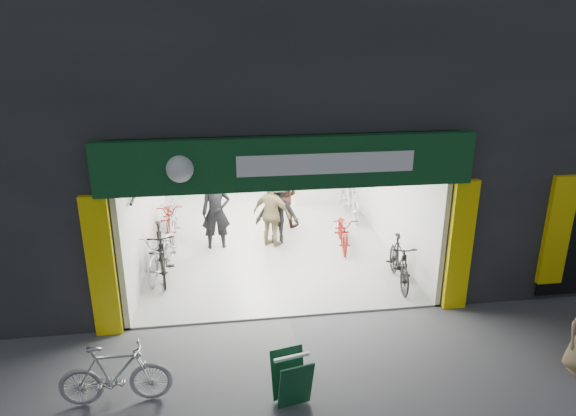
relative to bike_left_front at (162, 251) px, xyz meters
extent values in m
plane|color=#56565B|center=(2.50, -2.29, -0.52)|extent=(60.00, 60.00, 0.00)
cube|color=#232326|center=(3.50, 2.71, 5.23)|extent=(16.00, 10.00, 4.50)
cube|color=#232326|center=(-3.00, 2.71, 1.23)|extent=(5.00, 10.00, 3.50)
cube|color=#232326|center=(8.50, 2.71, 1.23)|extent=(6.00, 10.00, 3.50)
cube|color=#9E9E99|center=(2.50, 1.71, -0.50)|extent=(6.00, 8.00, 0.04)
cube|color=silver|center=(2.50, 5.81, 1.08)|extent=(6.00, 0.20, 3.20)
cube|color=silver|center=(-0.45, 1.71, 1.08)|extent=(0.10, 8.00, 3.20)
cube|color=silver|center=(5.45, 1.71, 1.08)|extent=(0.10, 8.00, 3.20)
cube|color=white|center=(2.50, 1.71, 2.73)|extent=(6.00, 8.00, 0.10)
cube|color=black|center=(2.50, -2.19, 2.83)|extent=(6.00, 0.30, 0.30)
cube|color=#0D3B15|center=(2.50, -2.41, 2.53)|extent=(6.40, 0.25, 0.90)
cube|color=white|center=(3.10, -2.55, 2.53)|extent=(3.00, 0.02, 0.35)
cube|color=#F9ED0D|center=(-0.75, -2.35, 0.78)|extent=(0.45, 0.12, 2.60)
cube|color=#F9ED0D|center=(5.75, -2.35, 0.78)|extent=(0.45, 0.12, 2.60)
cube|color=#F9ED0D|center=(7.70, -2.35, 0.98)|extent=(0.50, 0.12, 2.20)
cylinder|color=black|center=(-0.32, 1.11, 1.58)|extent=(0.06, 5.00, 0.06)
cube|color=silver|center=(4.30, 4.21, -0.02)|extent=(1.40, 0.60, 1.00)
cube|color=white|center=(2.50, -1.09, 2.66)|extent=(1.30, 0.35, 0.04)
cube|color=white|center=(2.50, 0.71, 2.66)|extent=(1.30, 0.35, 0.04)
cube|color=white|center=(2.50, 2.51, 2.66)|extent=(1.30, 0.35, 0.04)
cube|color=white|center=(2.50, 4.31, 2.66)|extent=(1.30, 0.35, 0.04)
imported|color=#A3A4A8|center=(0.00, 0.00, 0.00)|extent=(1.05, 2.07, 1.04)
imported|color=black|center=(0.00, -0.22, 0.07)|extent=(0.84, 2.02, 1.17)
imported|color=#9C190E|center=(0.00, 2.20, -0.04)|extent=(0.85, 1.88, 0.96)
imported|color=#B5B6BA|center=(0.10, 2.13, 0.01)|extent=(0.51, 1.77, 1.06)
imported|color=black|center=(5.00, -1.28, 0.00)|extent=(0.70, 1.78, 1.04)
imported|color=maroon|center=(4.30, 0.79, -0.08)|extent=(0.81, 1.74, 0.88)
imported|color=silver|center=(5.00, 2.82, 0.07)|extent=(0.55, 1.94, 1.17)
imported|color=#AEAEB2|center=(-0.30, -4.22, -0.04)|extent=(1.60, 0.46, 0.96)
imported|color=black|center=(1.21, 1.15, 0.44)|extent=(0.72, 0.49, 1.91)
imported|color=#311D16|center=(3.02, 2.42, 0.35)|extent=(1.03, 0.93, 1.74)
imported|color=black|center=(2.72, 1.23, 0.32)|extent=(1.18, 0.82, 1.68)
imported|color=#958256|center=(2.57, 1.06, 0.35)|extent=(1.08, 0.93, 1.74)
cube|color=#104226|center=(2.25, -4.74, -0.11)|extent=(0.53, 0.29, 0.76)
cube|color=#104226|center=(2.18, -4.42, -0.11)|extent=(0.53, 0.29, 0.76)
cube|color=white|center=(2.21, -4.58, 0.27)|extent=(0.53, 0.16, 0.05)
camera|label=1|loc=(1.30, -10.65, 4.68)|focal=32.00mm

